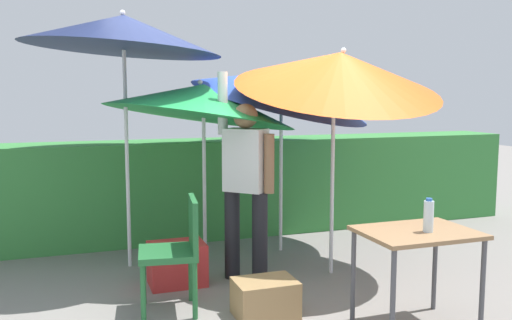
{
  "coord_description": "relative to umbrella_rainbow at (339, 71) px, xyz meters",
  "views": [
    {
      "loc": [
        -1.59,
        -4.27,
        1.68
      ],
      "look_at": [
        0.0,
        0.3,
        1.1
      ],
      "focal_mm": 38.51,
      "sensor_mm": 36.0,
      "label": 1
    }
  ],
  "objects": [
    {
      "name": "hedge_row",
      "position": [
        -0.78,
        1.79,
        -1.32
      ],
      "size": [
        8.0,
        0.7,
        1.14
      ],
      "primitive_type": "cube",
      "color": "#38843D",
      "rests_on": "ground_plane"
    },
    {
      "name": "folding_table",
      "position": [
        -0.04,
        -1.31,
        -1.26
      ],
      "size": [
        0.8,
        0.6,
        0.72
      ],
      "color": "#4C4C51",
      "rests_on": "ground_plane"
    },
    {
      "name": "umbrella_navy",
      "position": [
        -0.19,
        0.89,
        -0.13
      ],
      "size": [
        2.0,
        1.93,
        2.27
      ],
      "color": "silver",
      "rests_on": "ground_plane"
    },
    {
      "name": "ground_plane",
      "position": [
        -0.78,
        -0.25,
        -1.89
      ],
      "size": [
        24.0,
        24.0,
        0.0
      ],
      "primitive_type": "plane",
      "color": "gray"
    },
    {
      "name": "umbrella_rainbow",
      "position": [
        0.0,
        0.0,
        0.0
      ],
      "size": [
        1.92,
        1.92,
        2.33
      ],
      "color": "silver",
      "rests_on": "ground_plane"
    },
    {
      "name": "crate_cardboard",
      "position": [
        -0.98,
        -0.75,
        -1.75
      ],
      "size": [
        0.46,
        0.34,
        0.28
      ],
      "primitive_type": "cube",
      "color": "#9E7A4C",
      "rests_on": "ground_plane"
    },
    {
      "name": "cooler_box",
      "position": [
        -1.48,
        0.17,
        -1.71
      ],
      "size": [
        0.49,
        0.36,
        0.37
      ],
      "primitive_type": "cube",
      "color": "red",
      "rests_on": "ground_plane"
    },
    {
      "name": "umbrella_yellow",
      "position": [
        -1.82,
        0.85,
        0.36
      ],
      "size": [
        1.89,
        1.87,
        2.49
      ],
      "color": "silver",
      "rests_on": "ground_plane"
    },
    {
      "name": "bottle_water",
      "position": [
        0.0,
        -1.37,
        -1.06
      ],
      "size": [
        0.07,
        0.07,
        0.24
      ],
      "color": "silver",
      "rests_on": "folding_table"
    },
    {
      "name": "umbrella_orange",
      "position": [
        -1.1,
        0.75,
        -0.28
      ],
      "size": [
        1.92,
        1.89,
        1.98
      ],
      "color": "silver",
      "rests_on": "ground_plane"
    },
    {
      "name": "chair_plastic",
      "position": [
        -1.59,
        -0.42,
        -1.38
      ],
      "size": [
        0.5,
        0.5,
        0.89
      ],
      "color": "#236633",
      "rests_on": "ground_plane"
    },
    {
      "name": "person_vendor",
      "position": [
        -0.87,
        0.08,
        -0.96
      ],
      "size": [
        0.45,
        0.45,
        1.88
      ],
      "color": "black",
      "rests_on": "ground_plane"
    }
  ]
}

